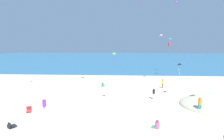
{
  "coord_description": "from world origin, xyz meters",
  "views": [
    {
      "loc": [
        1.03,
        -14.43,
        7.56
      ],
      "look_at": [
        0.0,
        7.1,
        3.82
      ],
      "focal_mm": 28.78,
      "sensor_mm": 36.0,
      "label": 1
    }
  ],
  "objects_px": {
    "kite_red": "(169,43)",
    "kite_green": "(115,53)",
    "kite_pink": "(161,35)",
    "kite_black": "(179,64)",
    "person_3": "(157,125)",
    "kite_magenta": "(138,4)",
    "person_2": "(103,85)",
    "person_4": "(163,83)",
    "person_0": "(200,103)",
    "beach_chair_near_camera": "(29,109)",
    "beach_chair_far_right": "(11,126)",
    "person_1": "(44,105)",
    "kite_purple": "(176,1)",
    "person_5": "(154,93)",
    "kite_teal": "(170,39)"
  },
  "relations": [
    {
      "from": "kite_red",
      "to": "kite_green",
      "type": "height_order",
      "value": "kite_red"
    },
    {
      "from": "kite_pink",
      "to": "kite_black",
      "type": "relative_size",
      "value": 0.79
    },
    {
      "from": "person_3",
      "to": "kite_magenta",
      "type": "bearing_deg",
      "value": -74.52
    },
    {
      "from": "person_2",
      "to": "kite_black",
      "type": "bearing_deg",
      "value": -80.03
    },
    {
      "from": "person_4",
      "to": "person_0",
      "type": "bearing_deg",
      "value": 81.65
    },
    {
      "from": "person_0",
      "to": "person_2",
      "type": "bearing_deg",
      "value": -114.58
    },
    {
      "from": "person_0",
      "to": "kite_black",
      "type": "height_order",
      "value": "kite_black"
    },
    {
      "from": "beach_chair_near_camera",
      "to": "beach_chair_far_right",
      "type": "bearing_deg",
      "value": -18.87
    },
    {
      "from": "person_2",
      "to": "person_1",
      "type": "bearing_deg",
      "value": -169.13
    },
    {
      "from": "kite_red",
      "to": "beach_chair_near_camera",
      "type": "bearing_deg",
      "value": -135.99
    },
    {
      "from": "kite_purple",
      "to": "person_3",
      "type": "bearing_deg",
      "value": -108.36
    },
    {
      "from": "person_5",
      "to": "kite_green",
      "type": "bearing_deg",
      "value": -146.47
    },
    {
      "from": "kite_red",
      "to": "kite_green",
      "type": "bearing_deg",
      "value": -122.57
    },
    {
      "from": "kite_red",
      "to": "kite_pink",
      "type": "distance_m",
      "value": 4.59
    },
    {
      "from": "person_0",
      "to": "kite_black",
      "type": "relative_size",
      "value": 1.09
    },
    {
      "from": "person_2",
      "to": "kite_magenta",
      "type": "bearing_deg",
      "value": 9.93
    },
    {
      "from": "kite_green",
      "to": "kite_purple",
      "type": "xyz_separation_m",
      "value": [
        12.24,
        19.93,
        9.29
      ]
    },
    {
      "from": "person_0",
      "to": "kite_red",
      "type": "height_order",
      "value": "kite_red"
    },
    {
      "from": "person_3",
      "to": "person_1",
      "type": "bearing_deg",
      "value": 4.56
    },
    {
      "from": "beach_chair_near_camera",
      "to": "person_0",
      "type": "relative_size",
      "value": 0.45
    },
    {
      "from": "person_5",
      "to": "kite_purple",
      "type": "xyz_separation_m",
      "value": [
        7.34,
        17.8,
        14.42
      ]
    },
    {
      "from": "person_4",
      "to": "kite_black",
      "type": "distance_m",
      "value": 5.59
    },
    {
      "from": "kite_red",
      "to": "kite_purple",
      "type": "distance_m",
      "value": 9.72
    },
    {
      "from": "person_5",
      "to": "kite_black",
      "type": "height_order",
      "value": "kite_black"
    },
    {
      "from": "person_4",
      "to": "kite_green",
      "type": "height_order",
      "value": "kite_green"
    },
    {
      "from": "beach_chair_near_camera",
      "to": "person_2",
      "type": "height_order",
      "value": "person_2"
    },
    {
      "from": "person_1",
      "to": "person_4",
      "type": "bearing_deg",
      "value": -40.04
    },
    {
      "from": "person_5",
      "to": "kite_red",
      "type": "height_order",
      "value": "kite_red"
    },
    {
      "from": "kite_red",
      "to": "kite_pink",
      "type": "bearing_deg",
      "value": -124.55
    },
    {
      "from": "beach_chair_near_camera",
      "to": "person_4",
      "type": "bearing_deg",
      "value": 99.84
    },
    {
      "from": "person_5",
      "to": "kite_purple",
      "type": "relative_size",
      "value": 1.2
    },
    {
      "from": "kite_red",
      "to": "kite_teal",
      "type": "relative_size",
      "value": 1.06
    },
    {
      "from": "beach_chair_far_right",
      "to": "person_0",
      "type": "xyz_separation_m",
      "value": [
        17.6,
        4.13,
        0.77
      ]
    },
    {
      "from": "person_5",
      "to": "kite_red",
      "type": "relative_size",
      "value": 0.9
    },
    {
      "from": "person_1",
      "to": "kite_black",
      "type": "xyz_separation_m",
      "value": [
        15.16,
        6.39,
        3.37
      ]
    },
    {
      "from": "person_2",
      "to": "beach_chair_near_camera",
      "type": "bearing_deg",
      "value": -178.46
    },
    {
      "from": "person_0",
      "to": "person_2",
      "type": "relative_size",
      "value": 2.2
    },
    {
      "from": "kite_black",
      "to": "kite_teal",
      "type": "relative_size",
      "value": 1.02
    },
    {
      "from": "kite_magenta",
      "to": "person_0",
      "type": "bearing_deg",
      "value": -79.49
    },
    {
      "from": "person_4",
      "to": "kite_teal",
      "type": "bearing_deg",
      "value": -126.67
    },
    {
      "from": "beach_chair_near_camera",
      "to": "person_5",
      "type": "distance_m",
      "value": 14.56
    },
    {
      "from": "kite_purple",
      "to": "kite_teal",
      "type": "xyz_separation_m",
      "value": [
        -0.81,
        0.2,
        -7.62
      ]
    },
    {
      "from": "person_2",
      "to": "kite_red",
      "type": "distance_m",
      "value": 15.87
    },
    {
      "from": "beach_chair_far_right",
      "to": "person_2",
      "type": "distance_m",
      "value": 15.39
    },
    {
      "from": "kite_red",
      "to": "person_1",
      "type": "bearing_deg",
      "value": -131.98
    },
    {
      "from": "person_2",
      "to": "kite_teal",
      "type": "height_order",
      "value": "kite_teal"
    },
    {
      "from": "person_2",
      "to": "person_3",
      "type": "height_order",
      "value": "person_3"
    },
    {
      "from": "person_1",
      "to": "person_3",
      "type": "distance_m",
      "value": 11.02
    },
    {
      "from": "kite_green",
      "to": "kite_pink",
      "type": "distance_m",
      "value": 14.55
    },
    {
      "from": "person_0",
      "to": "kite_pink",
      "type": "height_order",
      "value": "kite_pink"
    }
  ]
}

